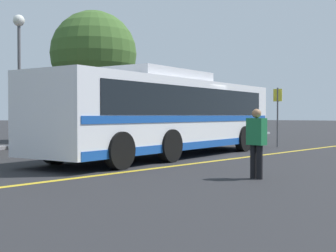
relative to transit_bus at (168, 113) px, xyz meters
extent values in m
plane|color=#262628|center=(0.80, 0.07, -1.50)|extent=(220.00, 220.00, 0.00)
cube|color=gold|center=(0.02, -2.20, -1.49)|extent=(31.15, 0.20, 0.01)
cube|color=#99999E|center=(0.02, 7.27, -1.42)|extent=(39.15, 0.36, 0.15)
cube|color=white|center=(0.02, 0.00, -0.04)|extent=(11.39, 3.95, 2.28)
cube|color=black|center=(0.02, 0.00, 0.39)|extent=(9.84, 3.79, 0.91)
cube|color=#194CA5|center=(0.02, 0.00, -0.19)|extent=(11.17, 3.96, 0.20)
cube|color=#194CA5|center=(0.02, 0.00, -1.06)|extent=(11.17, 3.95, 0.24)
cube|color=black|center=(5.57, 0.72, 0.03)|extent=(0.33, 2.22, 1.62)
cube|color=black|center=(5.57, 0.72, 0.96)|extent=(0.27, 1.77, 0.24)
cube|color=silver|center=(-0.54, -0.07, 1.27)|extent=(4.13, 2.52, 0.33)
cube|color=black|center=(5.84, 0.75, -0.95)|extent=(0.28, 1.90, 0.04)
cube|color=black|center=(5.84, 0.75, -1.15)|extent=(0.28, 1.90, 0.04)
cylinder|color=black|center=(3.29, 1.65, -1.00)|extent=(1.03, 0.41, 1.00)
cylinder|color=black|center=(3.60, -0.77, -1.00)|extent=(1.03, 0.41, 1.00)
cylinder|color=black|center=(-1.80, 1.00, -1.00)|extent=(1.03, 0.41, 1.00)
cylinder|color=black|center=(-1.49, -1.42, -1.00)|extent=(1.03, 0.41, 1.00)
cylinder|color=black|center=(-4.12, 0.70, -1.00)|extent=(1.03, 0.41, 1.00)
cylinder|color=black|center=(-3.81, -1.72, -1.00)|extent=(1.03, 0.41, 1.00)
cube|color=maroon|center=(0.37, 6.05, -0.90)|extent=(4.17, 2.05, 0.59)
cube|color=black|center=(0.27, 6.05, -0.33)|extent=(1.78, 1.73, 0.56)
cylinder|color=black|center=(1.68, 6.90, -1.20)|extent=(0.61, 0.22, 0.60)
cylinder|color=black|center=(1.61, 5.10, -1.20)|extent=(0.61, 0.22, 0.60)
cylinder|color=black|center=(-0.86, 7.00, -1.20)|extent=(0.61, 0.22, 0.60)
cylinder|color=black|center=(-0.93, 5.20, -1.20)|extent=(0.61, 0.22, 0.60)
cube|color=black|center=(6.50, 5.92, -0.91)|extent=(4.26, 2.00, 0.56)
cube|color=black|center=(6.40, 5.91, -0.41)|extent=(1.83, 1.66, 0.44)
cylinder|color=black|center=(7.74, 6.83, -1.20)|extent=(0.61, 0.23, 0.60)
cylinder|color=black|center=(7.84, 5.15, -1.20)|extent=(0.61, 0.23, 0.60)
cylinder|color=black|center=(5.16, 6.69, -1.20)|extent=(0.61, 0.23, 0.60)
cylinder|color=black|center=(5.26, 5.00, -1.20)|extent=(0.61, 0.23, 0.60)
cube|color=maroon|center=(11.52, 5.83, -0.93)|extent=(4.29, 1.99, 0.54)
cube|color=black|center=(11.62, 5.84, -0.43)|extent=(1.83, 1.70, 0.45)
cylinder|color=black|center=(10.23, 4.90, -1.20)|extent=(0.61, 0.22, 0.60)
cylinder|color=black|center=(10.18, 6.69, -1.20)|extent=(0.61, 0.22, 0.60)
cylinder|color=black|center=(12.86, 4.98, -1.20)|extent=(0.61, 0.22, 0.60)
cylinder|color=black|center=(12.81, 6.76, -1.20)|extent=(0.61, 0.22, 0.60)
cylinder|color=black|center=(-2.96, -5.38, -1.12)|extent=(0.14, 0.14, 0.76)
cylinder|color=black|center=(-2.94, -5.21, -1.12)|extent=(0.14, 0.14, 0.76)
cube|color=#1E723F|center=(-2.95, -5.30, -0.44)|extent=(0.26, 0.44, 0.60)
sphere|color=#9E704C|center=(-2.95, -5.30, -0.03)|extent=(0.21, 0.21, 0.21)
cylinder|color=#59595E|center=(6.80, -0.51, -0.17)|extent=(0.07, 0.07, 2.65)
cube|color=yellow|center=(6.80, -0.51, 0.83)|extent=(0.08, 0.40, 0.56)
cylinder|color=#59595E|center=(-0.93, 8.04, 1.19)|extent=(0.14, 0.14, 5.37)
sphere|color=silver|center=(-0.93, 8.04, 4.13)|extent=(0.51, 0.51, 0.51)
cylinder|color=#513823|center=(4.60, 9.65, 0.02)|extent=(0.28, 0.28, 3.04)
sphere|color=#3D6028|center=(4.60, 9.65, 3.33)|extent=(4.76, 4.76, 4.76)
camera|label=1|loc=(-12.03, -10.77, -0.07)|focal=50.00mm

